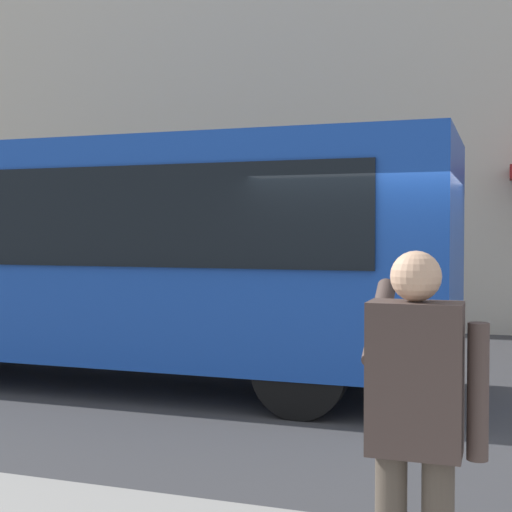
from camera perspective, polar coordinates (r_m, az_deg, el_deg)
ground_plane at (r=8.27m, az=9.91°, el=-11.63°), size 60.00×60.00×0.00m
building_facade_far at (r=15.34m, az=14.26°, el=17.17°), size 28.00×1.55×12.00m
red_bus at (r=9.73m, az=-12.16°, el=0.40°), size 9.05×2.54×3.08m
pedestrian_photographer at (r=3.30m, az=12.37°, el=-11.97°), size 0.53×0.52×1.70m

